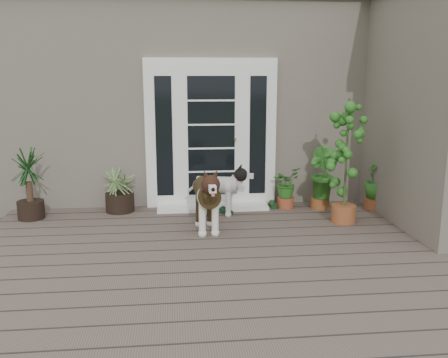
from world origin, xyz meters
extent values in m
cube|color=#6B5B4C|center=(0.00, 0.40, 0.06)|extent=(6.20, 4.60, 0.12)
cube|color=#665E54|center=(0.00, 4.65, 1.55)|extent=(7.40, 4.00, 3.10)
cube|color=#2D2826|center=(0.00, 4.65, 3.20)|extent=(7.60, 4.20, 0.20)
cube|color=white|center=(-0.20, 2.60, 1.19)|extent=(1.90, 0.14, 2.15)
cube|color=white|center=(-0.20, 2.40, 0.14)|extent=(1.60, 0.40, 0.05)
imported|color=#1A5919|center=(0.87, 2.34, 0.38)|extent=(0.57, 0.57, 0.52)
imported|color=#19581A|center=(1.36, 2.26, 0.46)|extent=(0.55, 0.55, 0.68)
imported|color=#27621C|center=(2.14, 2.14, 0.43)|extent=(0.46, 0.46, 0.61)
camera|label=1|loc=(-0.75, -4.52, 2.05)|focal=39.58mm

